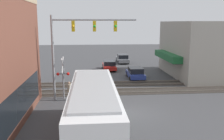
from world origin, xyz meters
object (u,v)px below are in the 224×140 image
at_px(city_bus, 93,111).
at_px(pedestrian_at_crossing, 69,91).
at_px(parked_car_blue, 135,73).
at_px(pedestrian_near_bus, 123,124).
at_px(crossing_signal, 63,74).
at_px(parked_car_red, 109,66).
at_px(parked_car_grey, 122,59).

relative_size(city_bus, pedestrian_at_crossing, 6.09).
height_order(parked_car_blue, pedestrian_near_bus, pedestrian_near_bus).
distance_m(crossing_signal, parked_car_red, 14.54).
relative_size(crossing_signal, pedestrian_near_bus, 2.05).
bearing_deg(city_bus, parked_car_red, -6.72).
bearing_deg(parked_car_red, pedestrian_at_crossing, 161.81).
distance_m(city_bus, parked_car_red, 22.25).
height_order(crossing_signal, parked_car_red, crossing_signal).
xyz_separation_m(parked_car_red, parked_car_grey, (6.54, -2.80, 0.04)).
bearing_deg(city_bus, crossing_signal, 16.78).
relative_size(parked_car_blue, parked_car_red, 0.96).
bearing_deg(parked_car_blue, pedestrian_near_bus, 167.22).
distance_m(crossing_signal, pedestrian_near_bus, 9.63).
bearing_deg(parked_car_grey, parked_car_red, 156.83).
bearing_deg(city_bus, pedestrian_near_bus, -86.79).
distance_m(city_bus, pedestrian_near_bus, 1.98).
distance_m(parked_car_blue, pedestrian_near_bus, 16.49).
bearing_deg(parked_car_red, parked_car_grey, -23.17).
relative_size(crossing_signal, parked_car_grey, 0.78).
relative_size(parked_car_red, parked_car_grey, 0.90).
bearing_deg(pedestrian_at_crossing, parked_car_red, -18.19).
xyz_separation_m(crossing_signal, parked_car_red, (13.48, -5.19, -1.65)).
relative_size(city_bus, parked_car_grey, 2.13).
xyz_separation_m(city_bus, parked_car_grey, (28.61, -5.40, -1.18)).
height_order(city_bus, pedestrian_at_crossing, city_bus).
distance_m(parked_car_grey, pedestrian_at_crossing, 21.92).
height_order(parked_car_red, parked_car_grey, parked_car_grey).
bearing_deg(pedestrian_at_crossing, pedestrian_near_bus, -154.43).
distance_m(crossing_signal, parked_car_blue, 11.14).
bearing_deg(crossing_signal, pedestrian_near_bus, -152.91).
relative_size(city_bus, parked_car_red, 2.38).
bearing_deg(parked_car_blue, parked_car_grey, -0.00).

